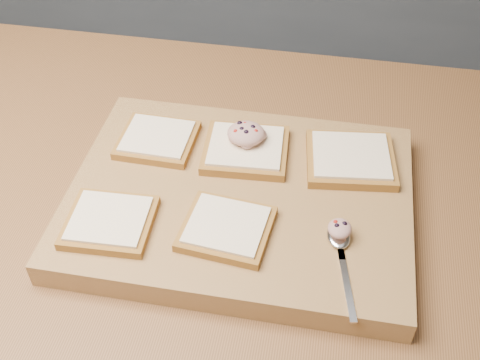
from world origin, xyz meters
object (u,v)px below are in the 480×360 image
object	(u,v)px
bread_far_center	(246,149)
tuna_salad_dollop	(246,133)
cutting_board	(240,200)
spoon	(340,242)

from	to	relation	value
bread_far_center	tuna_salad_dollop	xyz separation A→B (m)	(-0.00, 0.01, 0.02)
cutting_board	tuna_salad_dollop	world-z (taller)	tuna_salad_dollop
cutting_board	bread_far_center	bearing A→B (deg)	94.21
tuna_salad_dollop	spoon	xyz separation A→B (m)	(0.16, -0.17, -0.03)
bread_far_center	tuna_salad_dollop	size ratio (longest dim) A/B	2.32
bread_far_center	tuna_salad_dollop	bearing A→B (deg)	98.04
cutting_board	tuna_salad_dollop	distance (m)	0.11
tuna_salad_dollop	bread_far_center	bearing A→B (deg)	-81.96
tuna_salad_dollop	spoon	size ratio (longest dim) A/B	0.37
cutting_board	bread_far_center	size ratio (longest dim) A/B	3.67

